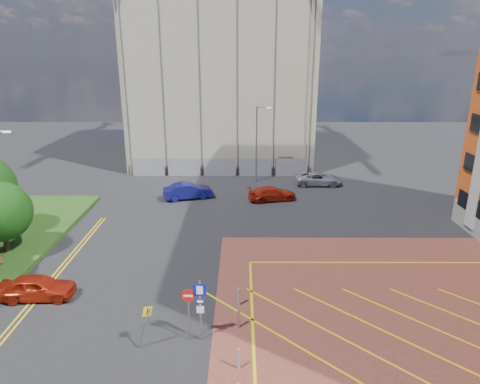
{
  "coord_description": "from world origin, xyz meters",
  "views": [
    {
      "loc": [
        2.42,
        -16.37,
        13.13
      ],
      "look_at": [
        2.35,
        5.3,
        6.1
      ],
      "focal_mm": 32.0,
      "sensor_mm": 36.0,
      "label": 1
    }
  ],
  "objects_px": {
    "lamp_back": "(257,141)",
    "warning_sign": "(145,322)",
    "car_silver_back": "(318,179)",
    "car_red_left": "(37,287)",
    "car_blue_back": "(188,191)",
    "car_red_back": "(272,194)",
    "tree_c": "(0,212)",
    "sign_cluster": "(196,305)"
  },
  "relations": [
    {
      "from": "sign_cluster",
      "to": "car_silver_back",
      "type": "height_order",
      "value": "sign_cluster"
    },
    {
      "from": "warning_sign",
      "to": "car_silver_back",
      "type": "xyz_separation_m",
      "value": [
        12.44,
        26.16,
        -0.76
      ]
    },
    {
      "from": "sign_cluster",
      "to": "tree_c",
      "type": "bearing_deg",
      "value": 146.84
    },
    {
      "from": "car_red_left",
      "to": "car_blue_back",
      "type": "bearing_deg",
      "value": -23.18
    },
    {
      "from": "tree_c",
      "to": "car_red_back",
      "type": "height_order",
      "value": "tree_c"
    },
    {
      "from": "lamp_back",
      "to": "car_silver_back",
      "type": "bearing_deg",
      "value": -12.87
    },
    {
      "from": "car_silver_back",
      "to": "warning_sign",
      "type": "bearing_deg",
      "value": 155.34
    },
    {
      "from": "sign_cluster",
      "to": "car_blue_back",
      "type": "relative_size",
      "value": 0.69
    },
    {
      "from": "lamp_back",
      "to": "car_red_left",
      "type": "bearing_deg",
      "value": -119.27
    },
    {
      "from": "sign_cluster",
      "to": "car_blue_back",
      "type": "height_order",
      "value": "sign_cluster"
    },
    {
      "from": "car_red_left",
      "to": "lamp_back",
      "type": "bearing_deg",
      "value": -32.37
    },
    {
      "from": "car_blue_back",
      "to": "car_red_back",
      "type": "xyz_separation_m",
      "value": [
        7.93,
        -0.46,
        -0.11
      ]
    },
    {
      "from": "car_red_back",
      "to": "warning_sign",
      "type": "bearing_deg",
      "value": 147.79
    },
    {
      "from": "lamp_back",
      "to": "car_red_left",
      "type": "relative_size",
      "value": 1.96
    },
    {
      "from": "tree_c",
      "to": "car_red_back",
      "type": "relative_size",
      "value": 1.09
    },
    {
      "from": "tree_c",
      "to": "car_blue_back",
      "type": "height_order",
      "value": "tree_c"
    },
    {
      "from": "car_blue_back",
      "to": "lamp_back",
      "type": "bearing_deg",
      "value": -65.51
    },
    {
      "from": "tree_c",
      "to": "car_red_left",
      "type": "height_order",
      "value": "tree_c"
    },
    {
      "from": "tree_c",
      "to": "car_blue_back",
      "type": "relative_size",
      "value": 1.06
    },
    {
      "from": "tree_c",
      "to": "warning_sign",
      "type": "xyz_separation_m",
      "value": [
        11.52,
        -9.62,
        -1.76
      ]
    },
    {
      "from": "tree_c",
      "to": "sign_cluster",
      "type": "bearing_deg",
      "value": -33.16
    },
    {
      "from": "car_silver_back",
      "to": "car_blue_back",
      "type": "bearing_deg",
      "value": 109.57
    },
    {
      "from": "tree_c",
      "to": "car_red_left",
      "type": "bearing_deg",
      "value": -49.85
    },
    {
      "from": "car_blue_back",
      "to": "warning_sign",
      "type": "bearing_deg",
      "value": 164.82
    },
    {
      "from": "warning_sign",
      "to": "car_red_back",
      "type": "relative_size",
      "value": 0.5
    },
    {
      "from": "car_silver_back",
      "to": "car_red_left",
      "type": "bearing_deg",
      "value": 139.13
    },
    {
      "from": "tree_c",
      "to": "sign_cluster",
      "type": "xyz_separation_m",
      "value": [
        13.8,
        -9.02,
        -1.24
      ]
    },
    {
      "from": "car_blue_back",
      "to": "car_red_back",
      "type": "relative_size",
      "value": 1.03
    },
    {
      "from": "tree_c",
      "to": "car_silver_back",
      "type": "distance_m",
      "value": 29.23
    },
    {
      "from": "sign_cluster",
      "to": "car_silver_back",
      "type": "distance_m",
      "value": 27.53
    },
    {
      "from": "tree_c",
      "to": "lamp_back",
      "type": "distance_m",
      "value": 25.19
    },
    {
      "from": "car_blue_back",
      "to": "car_red_left",
      "type": "bearing_deg",
      "value": 143.03
    },
    {
      "from": "car_blue_back",
      "to": "car_silver_back",
      "type": "bearing_deg",
      "value": -88.11
    },
    {
      "from": "warning_sign",
      "to": "car_red_back",
      "type": "height_order",
      "value": "warning_sign"
    },
    {
      "from": "lamp_back",
      "to": "car_blue_back",
      "type": "relative_size",
      "value": 1.74
    },
    {
      "from": "lamp_back",
      "to": "sign_cluster",
      "type": "bearing_deg",
      "value": -97.97
    },
    {
      "from": "warning_sign",
      "to": "car_red_left",
      "type": "xyz_separation_m",
      "value": [
        -7.02,
        4.29,
        -0.73
      ]
    },
    {
      "from": "sign_cluster",
      "to": "warning_sign",
      "type": "bearing_deg",
      "value": -165.09
    },
    {
      "from": "car_red_left",
      "to": "car_silver_back",
      "type": "height_order",
      "value": "car_red_left"
    },
    {
      "from": "lamp_back",
      "to": "warning_sign",
      "type": "distance_m",
      "value": 28.43
    },
    {
      "from": "car_red_left",
      "to": "car_red_back",
      "type": "distance_m",
      "value": 22.19
    },
    {
      "from": "car_silver_back",
      "to": "car_red_back",
      "type": "bearing_deg",
      "value": 134.38
    }
  ]
}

